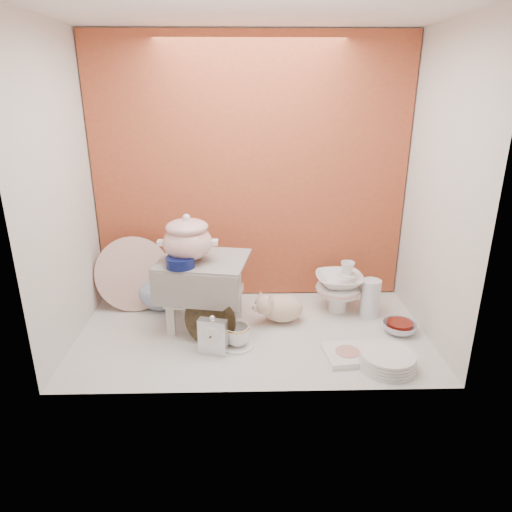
{
  "coord_description": "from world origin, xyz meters",
  "views": [
    {
      "loc": [
        -0.03,
        -2.13,
        1.22
      ],
      "look_at": [
        0.02,
        0.02,
        0.42
      ],
      "focal_mm": 32.34,
      "sensor_mm": 36.0,
      "label": 1
    }
  ],
  "objects_px": {
    "gold_rim_teacup": "(237,335)",
    "crystal_bowl": "(399,328)",
    "floral_platter": "(133,274)",
    "mantel_clock": "(213,335)",
    "porcelain_tower": "(339,286)",
    "plush_pig": "(283,308)",
    "step_stool": "(205,293)",
    "dinner_plate_stack": "(387,360)",
    "blue_white_vase": "(161,286)",
    "soup_tureen": "(187,238)"
  },
  "relations": [
    {
      "from": "gold_rim_teacup",
      "to": "crystal_bowl",
      "type": "bearing_deg",
      "value": 7.76
    },
    {
      "from": "floral_platter",
      "to": "mantel_clock",
      "type": "height_order",
      "value": "floral_platter"
    },
    {
      "from": "mantel_clock",
      "to": "porcelain_tower",
      "type": "xyz_separation_m",
      "value": [
        0.69,
        0.44,
        0.05
      ]
    },
    {
      "from": "porcelain_tower",
      "to": "plush_pig",
      "type": "bearing_deg",
      "value": -158.49
    },
    {
      "from": "mantel_clock",
      "to": "floral_platter",
      "type": "bearing_deg",
      "value": 148.33
    },
    {
      "from": "step_stool",
      "to": "porcelain_tower",
      "type": "relative_size",
      "value": 1.46
    },
    {
      "from": "dinner_plate_stack",
      "to": "porcelain_tower",
      "type": "xyz_separation_m",
      "value": [
        -0.12,
        0.58,
        0.11
      ]
    },
    {
      "from": "plush_pig",
      "to": "crystal_bowl",
      "type": "xyz_separation_m",
      "value": [
        0.6,
        -0.13,
        -0.06
      ]
    },
    {
      "from": "floral_platter",
      "to": "gold_rim_teacup",
      "type": "height_order",
      "value": "floral_platter"
    },
    {
      "from": "gold_rim_teacup",
      "to": "crystal_bowl",
      "type": "xyz_separation_m",
      "value": [
        0.85,
        0.12,
        -0.03
      ]
    },
    {
      "from": "gold_rim_teacup",
      "to": "blue_white_vase",
      "type": "bearing_deg",
      "value": 134.69
    },
    {
      "from": "mantel_clock",
      "to": "dinner_plate_stack",
      "type": "bearing_deg",
      "value": 5.52
    },
    {
      "from": "step_stool",
      "to": "gold_rim_teacup",
      "type": "distance_m",
      "value": 0.31
    },
    {
      "from": "plush_pig",
      "to": "dinner_plate_stack",
      "type": "relative_size",
      "value": 1.07
    },
    {
      "from": "dinner_plate_stack",
      "to": "step_stool",
      "type": "bearing_deg",
      "value": 153.96
    },
    {
      "from": "blue_white_vase",
      "to": "mantel_clock",
      "type": "distance_m",
      "value": 0.61
    },
    {
      "from": "floral_platter",
      "to": "dinner_plate_stack",
      "type": "bearing_deg",
      "value": -26.8
    },
    {
      "from": "mantel_clock",
      "to": "porcelain_tower",
      "type": "distance_m",
      "value": 0.82
    },
    {
      "from": "floral_platter",
      "to": "porcelain_tower",
      "type": "bearing_deg",
      "value": -3.67
    },
    {
      "from": "step_stool",
      "to": "mantel_clock",
      "type": "xyz_separation_m",
      "value": [
        0.06,
        -0.29,
        -0.09
      ]
    },
    {
      "from": "mantel_clock",
      "to": "gold_rim_teacup",
      "type": "xyz_separation_m",
      "value": [
        0.11,
        0.06,
        -0.04
      ]
    },
    {
      "from": "soup_tureen",
      "to": "gold_rim_teacup",
      "type": "relative_size",
      "value": 2.25
    },
    {
      "from": "step_stool",
      "to": "dinner_plate_stack",
      "type": "bearing_deg",
      "value": -15.8
    },
    {
      "from": "crystal_bowl",
      "to": "porcelain_tower",
      "type": "xyz_separation_m",
      "value": [
        -0.28,
        0.26,
        0.12
      ]
    },
    {
      "from": "step_stool",
      "to": "floral_platter",
      "type": "distance_m",
      "value": 0.49
    },
    {
      "from": "dinner_plate_stack",
      "to": "crystal_bowl",
      "type": "xyz_separation_m",
      "value": [
        0.16,
        0.31,
        -0.01
      ]
    },
    {
      "from": "blue_white_vase",
      "to": "plush_pig",
      "type": "xyz_separation_m",
      "value": [
        0.69,
        -0.2,
        -0.05
      ]
    },
    {
      "from": "plush_pig",
      "to": "dinner_plate_stack",
      "type": "height_order",
      "value": "plush_pig"
    },
    {
      "from": "soup_tureen",
      "to": "mantel_clock",
      "type": "relative_size",
      "value": 1.43
    },
    {
      "from": "plush_pig",
      "to": "gold_rim_teacup",
      "type": "relative_size",
      "value": 2.21
    },
    {
      "from": "dinner_plate_stack",
      "to": "soup_tureen",
      "type": "bearing_deg",
      "value": 157.36
    },
    {
      "from": "step_stool",
      "to": "crystal_bowl",
      "type": "bearing_deg",
      "value": 4.25
    },
    {
      "from": "crystal_bowl",
      "to": "floral_platter",
      "type": "bearing_deg",
      "value": 166.89
    },
    {
      "from": "floral_platter",
      "to": "plush_pig",
      "type": "distance_m",
      "value": 0.88
    },
    {
      "from": "blue_white_vase",
      "to": "crystal_bowl",
      "type": "distance_m",
      "value": 1.34
    },
    {
      "from": "mantel_clock",
      "to": "porcelain_tower",
      "type": "relative_size",
      "value": 0.67
    },
    {
      "from": "dinner_plate_stack",
      "to": "porcelain_tower",
      "type": "distance_m",
      "value": 0.6
    },
    {
      "from": "soup_tureen",
      "to": "porcelain_tower",
      "type": "relative_size",
      "value": 0.95
    },
    {
      "from": "floral_platter",
      "to": "mantel_clock",
      "type": "relative_size",
      "value": 2.13
    },
    {
      "from": "step_stool",
      "to": "porcelain_tower",
      "type": "height_order",
      "value": "step_stool"
    },
    {
      "from": "floral_platter",
      "to": "gold_rim_teacup",
      "type": "relative_size",
      "value": 3.36
    },
    {
      "from": "porcelain_tower",
      "to": "gold_rim_teacup",
      "type": "bearing_deg",
      "value": -146.6
    },
    {
      "from": "step_stool",
      "to": "blue_white_vase",
      "type": "distance_m",
      "value": 0.36
    },
    {
      "from": "mantel_clock",
      "to": "gold_rim_teacup",
      "type": "distance_m",
      "value": 0.14
    },
    {
      "from": "mantel_clock",
      "to": "dinner_plate_stack",
      "type": "relative_size",
      "value": 0.76
    },
    {
      "from": "soup_tureen",
      "to": "floral_platter",
      "type": "height_order",
      "value": "soup_tureen"
    },
    {
      "from": "soup_tureen",
      "to": "gold_rim_teacup",
      "type": "height_order",
      "value": "soup_tureen"
    },
    {
      "from": "floral_platter",
      "to": "crystal_bowl",
      "type": "bearing_deg",
      "value": -13.11
    },
    {
      "from": "step_stool",
      "to": "soup_tureen",
      "type": "height_order",
      "value": "soup_tureen"
    },
    {
      "from": "gold_rim_teacup",
      "to": "dinner_plate_stack",
      "type": "relative_size",
      "value": 0.48
    }
  ]
}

